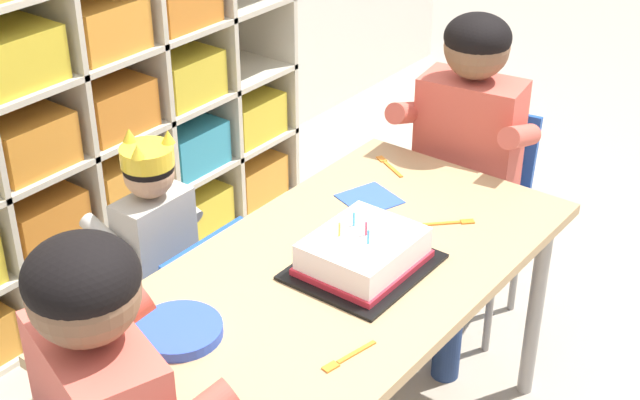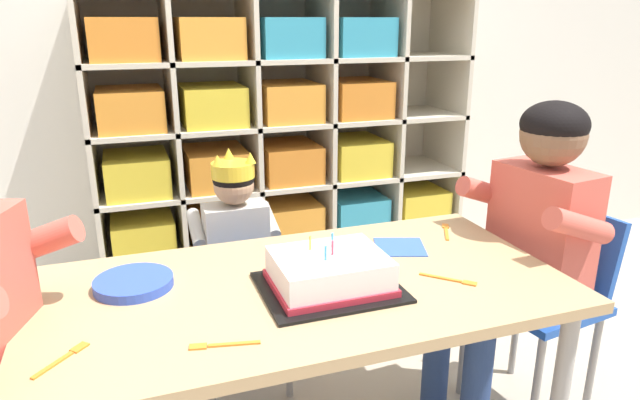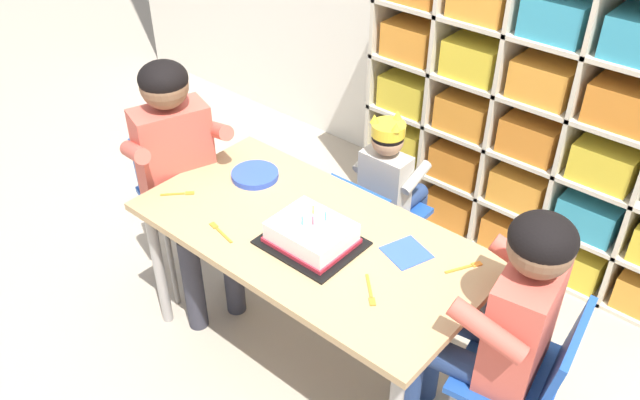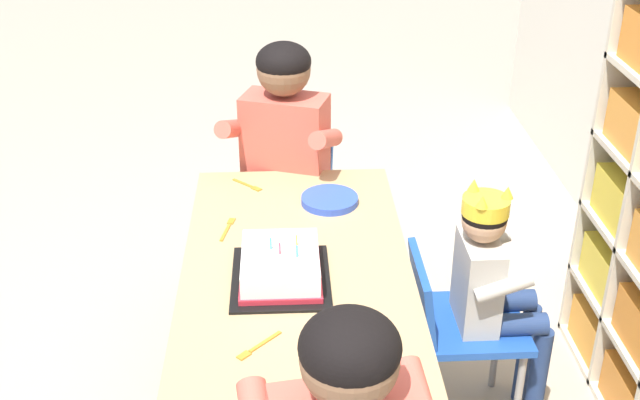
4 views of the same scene
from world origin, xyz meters
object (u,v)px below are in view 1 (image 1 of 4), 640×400
(fork_by_napkin, at_px, (346,358))
(fork_scattered_mid_table, at_px, (388,165))
(paper_plate_stack, at_px, (179,331))
(classroom_chair_blue, at_px, (176,297))
(classroom_chair_guest_side, at_px, (469,194))
(guest_at_table_side, at_px, (461,150))
(activity_table, at_px, (334,293))
(fork_near_child_seat, at_px, (451,223))
(birthday_cake_on_tray, at_px, (363,255))
(child_with_crown, at_px, (144,236))

(fork_by_napkin, height_order, fork_scattered_mid_table, same)
(paper_plate_stack, bearing_deg, fork_by_napkin, -65.15)
(classroom_chair_blue, bearing_deg, paper_plate_stack, 47.50)
(classroom_chair_blue, height_order, classroom_chair_guest_side, classroom_chair_guest_side)
(classroom_chair_guest_side, relative_size, guest_at_table_side, 0.67)
(guest_at_table_side, bearing_deg, activity_table, -92.65)
(classroom_chair_blue, bearing_deg, fork_by_napkin, 74.89)
(guest_at_table_side, height_order, fork_scattered_mid_table, guest_at_table_side)
(activity_table, distance_m, fork_scattered_mid_table, 0.57)
(fork_near_child_seat, bearing_deg, classroom_chair_blue, -10.38)
(birthday_cake_on_tray, xyz_separation_m, fork_by_napkin, (-0.30, -0.17, -0.04))
(classroom_chair_guest_side, bearing_deg, guest_at_table_side, -90.00)
(activity_table, height_order, classroom_chair_blue, activity_table)
(birthday_cake_on_tray, xyz_separation_m, fork_near_child_seat, (0.31, -0.06, -0.04))
(paper_plate_stack, bearing_deg, child_with_crown, 54.89)
(classroom_chair_guest_side, relative_size, fork_scattered_mid_table, 5.35)
(child_with_crown, bearing_deg, classroom_chair_guest_side, 150.30)
(activity_table, bearing_deg, paper_plate_stack, 163.42)
(child_with_crown, relative_size, birthday_cake_on_tray, 2.58)
(fork_by_napkin, bearing_deg, fork_near_child_seat, 21.54)
(child_with_crown, distance_m, classroom_chair_guest_side, 1.04)
(activity_table, xyz_separation_m, birthday_cake_on_tray, (0.05, -0.05, 0.10))
(child_with_crown, height_order, guest_at_table_side, guest_at_table_side)
(child_with_crown, xyz_separation_m, paper_plate_stack, (-0.34, -0.48, 0.11))
(classroom_chair_blue, relative_size, guest_at_table_side, 0.58)
(classroom_chair_blue, relative_size, paper_plate_stack, 3.18)
(activity_table, distance_m, fork_near_child_seat, 0.38)
(classroom_chair_blue, distance_m, paper_plate_stack, 0.57)
(classroom_chair_guest_side, height_order, paper_plate_stack, classroom_chair_guest_side)
(child_with_crown, bearing_deg, activity_table, 95.48)
(child_with_crown, height_order, birthday_cake_on_tray, child_with_crown)
(classroom_chair_blue, xyz_separation_m, birthday_cake_on_tray, (0.11, -0.54, 0.29))
(activity_table, bearing_deg, classroom_chair_guest_side, 6.20)
(activity_table, distance_m, child_with_crown, 0.60)
(paper_plate_stack, bearing_deg, fork_near_child_seat, -16.72)
(paper_plate_stack, relative_size, fork_near_child_seat, 1.67)
(activity_table, height_order, child_with_crown, child_with_crown)
(fork_near_child_seat, bearing_deg, birthday_cake_on_tray, 33.54)
(fork_near_child_seat, bearing_deg, activity_table, 27.97)
(classroom_chair_blue, xyz_separation_m, fork_near_child_seat, (0.42, -0.60, 0.26))
(child_with_crown, height_order, fork_scattered_mid_table, child_with_crown)
(classroom_chair_guest_side, distance_m, fork_near_child_seat, 0.56)
(fork_by_napkin, bearing_deg, classroom_chair_blue, 87.09)
(child_with_crown, height_order, classroom_chair_guest_side, child_with_crown)
(paper_plate_stack, bearing_deg, fork_scattered_mid_table, 4.91)
(fork_by_napkin, bearing_deg, child_with_crown, 88.96)
(child_with_crown, bearing_deg, classroom_chair_blue, 89.95)
(classroom_chair_guest_side, bearing_deg, paper_plate_stack, -99.76)
(classroom_chair_blue, distance_m, fork_by_napkin, 0.77)
(classroom_chair_blue, height_order, fork_near_child_seat, fork_near_child_seat)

